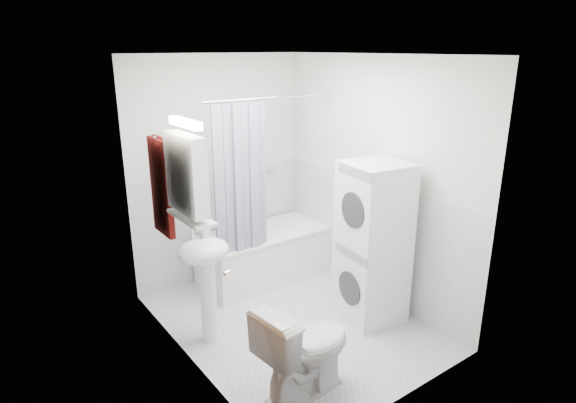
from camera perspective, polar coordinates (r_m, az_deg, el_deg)
floor at (r=4.65m, az=0.38°, el=-14.06°), size 2.60×2.60×0.00m
room_walls at (r=4.06m, az=0.42°, el=4.04°), size 2.60×2.60×2.60m
wainscot at (r=4.58m, az=-1.80°, el=-6.09°), size 1.98×2.58×2.58m
door at (r=3.31m, az=-7.26°, el=-8.44°), size 0.05×2.00×2.00m
bathtub at (r=5.33m, az=-2.78°, el=-5.99°), size 1.43×0.68×0.55m
tub_spout at (r=5.50m, az=-3.03°, el=1.04°), size 0.04×0.12×0.04m
curtain_rod at (r=4.67m, az=-1.16°, el=12.25°), size 1.61×0.02×0.02m
shower_curtain at (r=4.58m, az=-5.52°, el=2.49°), size 0.55×0.02×1.45m
sink at (r=4.12m, az=-9.82°, el=-7.63°), size 0.44×0.37×1.04m
medicine_cabinet at (r=3.68m, az=-11.94°, el=3.46°), size 0.13×0.50×0.71m
shelf at (r=3.79m, az=-11.38°, el=-1.86°), size 0.18×0.54×0.02m
shower_caddy at (r=5.44m, az=-2.57°, el=3.96°), size 0.22×0.06×0.02m
towel at (r=4.12m, az=-14.80°, el=1.89°), size 0.07×0.35×0.84m
washer_dryer at (r=4.48m, az=9.99°, el=-4.81°), size 0.60×0.59×1.50m
toilet at (r=3.65m, az=2.05°, el=-17.02°), size 0.79×0.49×0.74m
soap_pump at (r=4.08m, az=-9.78°, el=-4.10°), size 0.08×0.17×0.08m
shelf_bottle at (r=3.65m, az=-10.42°, el=-1.80°), size 0.07×0.18×0.07m
shelf_cup at (r=3.88m, az=-12.19°, el=-0.49°), size 0.10×0.09×0.10m
shampoo_a at (r=5.31m, az=-4.53°, el=4.41°), size 0.13×0.17×0.13m
shampoo_b at (r=5.38m, az=-3.44°, el=4.33°), size 0.08×0.21×0.08m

